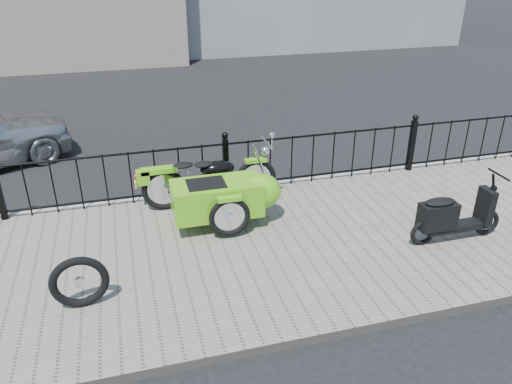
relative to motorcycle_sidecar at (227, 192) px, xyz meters
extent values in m
plane|color=black|center=(0.20, -0.34, -0.59)|extent=(120.00, 120.00, 0.00)
cube|color=slate|center=(0.20, -0.84, -0.53)|extent=(30.00, 3.80, 0.12)
cube|color=gray|center=(0.20, 1.10, -0.53)|extent=(30.00, 0.10, 0.12)
cylinder|color=black|center=(0.20, 0.96, 0.40)|extent=(14.00, 0.04, 0.04)
cylinder|color=black|center=(0.20, 0.96, -0.35)|extent=(14.00, 0.04, 0.04)
cube|color=black|center=(0.20, 0.96, 0.01)|extent=(0.09, 0.09, 0.96)
sphere|color=black|center=(0.20, 0.96, 0.55)|extent=(0.11, 0.11, 0.11)
cube|color=black|center=(3.70, 0.96, 0.01)|extent=(0.09, 0.09, 0.96)
sphere|color=black|center=(3.70, 0.96, 0.55)|extent=(0.11, 0.11, 0.11)
torus|color=black|center=(0.62, 0.61, -0.13)|extent=(0.69, 0.09, 0.69)
torus|color=black|center=(-0.88, 0.61, -0.13)|extent=(0.69, 0.09, 0.69)
torus|color=black|center=(-0.08, -0.53, -0.13)|extent=(0.60, 0.08, 0.60)
cube|color=gray|center=(-0.13, 0.61, -0.11)|extent=(0.34, 0.22, 0.24)
cylinder|color=black|center=(-0.13, 0.61, -0.18)|extent=(1.40, 0.04, 0.04)
ellipsoid|color=black|center=(-0.01, 0.61, 0.13)|extent=(0.54, 0.29, 0.26)
cylinder|color=silver|center=(0.80, 0.61, 0.49)|extent=(0.03, 0.56, 0.03)
cylinder|color=silver|center=(0.68, 0.61, 0.18)|extent=(0.25, 0.04, 0.59)
sphere|color=silver|center=(0.78, 0.61, 0.35)|extent=(0.15, 0.15, 0.15)
cube|color=#60B817|center=(0.62, 0.61, 0.20)|extent=(0.36, 0.12, 0.06)
cube|color=#60B817|center=(-0.93, 0.61, 0.21)|extent=(0.55, 0.16, 0.08)
ellipsoid|color=black|center=(-0.23, 0.61, 0.23)|extent=(0.31, 0.22, 0.08)
ellipsoid|color=black|center=(-0.55, 0.61, 0.25)|extent=(0.31, 0.22, 0.08)
sphere|color=red|center=(-1.28, 0.61, 0.15)|extent=(0.07, 0.07, 0.07)
cube|color=yellow|center=(-1.30, 0.71, -0.03)|extent=(0.02, 0.14, 0.10)
cube|color=#60B817|center=(-0.18, -0.14, 0.00)|extent=(1.30, 0.62, 0.50)
ellipsoid|color=#60B817|center=(0.47, -0.14, 0.02)|extent=(0.65, 0.60, 0.54)
cube|color=black|center=(-0.33, -0.14, 0.23)|extent=(0.55, 0.43, 0.06)
cube|color=#60B817|center=(-0.08, -0.53, 0.16)|extent=(0.34, 0.11, 0.06)
torus|color=black|center=(3.53, -1.42, -0.28)|extent=(0.39, 0.07, 0.39)
torus|color=black|center=(2.48, -1.42, -0.28)|extent=(0.39, 0.07, 0.39)
cube|color=black|center=(3.01, -1.42, -0.27)|extent=(0.95, 0.21, 0.10)
cube|color=black|center=(2.67, -1.42, -0.05)|extent=(0.52, 0.25, 0.38)
ellipsoid|color=black|center=(2.67, -1.42, 0.17)|extent=(0.45, 0.22, 0.09)
cube|color=black|center=(3.43, -1.42, 0.00)|extent=(0.11, 0.29, 0.52)
cylinder|color=black|center=(3.50, -1.42, 0.29)|extent=(0.15, 0.04, 0.42)
cylinder|color=black|center=(3.54, -1.42, 0.48)|extent=(0.03, 0.42, 0.03)
torus|color=black|center=(-2.07, -1.54, -0.14)|extent=(0.67, 0.14, 0.67)
camera|label=1|loc=(-1.37, -6.56, 3.30)|focal=35.00mm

